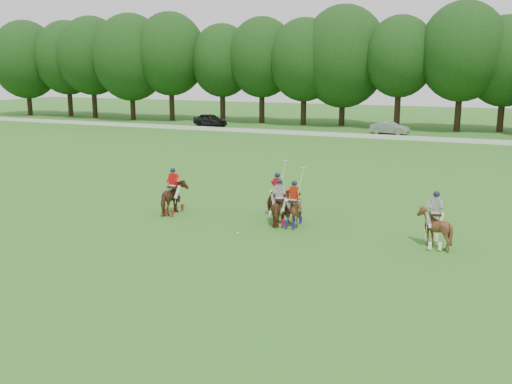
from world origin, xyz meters
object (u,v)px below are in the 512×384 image
at_px(polo_red_b, 277,201).
at_px(polo_red_c, 294,211).
at_px(polo_red_a, 174,197).
at_px(polo_ball, 238,233).
at_px(polo_stripe_b, 434,227).
at_px(car_left, 210,120).
at_px(polo_stripe_a, 279,209).
at_px(car_mid, 390,128).

relative_size(polo_red_b, polo_red_c, 1.01).
xyz_separation_m(polo_red_a, polo_ball, (4.38, -1.94, -0.78)).
xyz_separation_m(polo_red_b, polo_stripe_b, (7.52, -2.02, 0.07)).
relative_size(car_left, polo_red_b, 1.68).
distance_m(polo_red_b, polo_stripe_a, 1.49).
relative_size(car_left, polo_stripe_b, 1.96).
bearing_deg(car_left, car_mid, -74.12).
bearing_deg(polo_red_a, polo_red_c, 1.29).
bearing_deg(polo_red_a, car_left, 115.27).
bearing_deg(polo_ball, polo_stripe_a, 62.30).
relative_size(car_mid, polo_red_b, 1.52).
distance_m(car_left, polo_red_a, 42.72).
distance_m(car_mid, polo_red_a, 38.79).
relative_size(polo_red_b, polo_stripe_b, 1.17).
height_order(car_left, polo_ball, car_left).
relative_size(polo_stripe_a, polo_stripe_b, 0.93).
bearing_deg(polo_stripe_a, polo_stripe_b, -5.51).
bearing_deg(car_mid, car_left, 99.62).
height_order(polo_red_b, polo_stripe_b, polo_red_b).
distance_m(polo_red_a, polo_stripe_a, 5.50).
relative_size(polo_stripe_a, polo_ball, 23.71).
xyz_separation_m(car_left, polo_red_a, (18.24, -38.63, 0.06)).
height_order(car_left, car_mid, car_left).
bearing_deg(polo_ball, polo_red_a, 156.08).
xyz_separation_m(car_mid, polo_ball, (0.82, -40.57, -0.63)).
bearing_deg(polo_red_b, polo_red_c, -45.91).
height_order(polo_red_c, polo_stripe_a, polo_red_c).
bearing_deg(polo_ball, car_mid, 91.16).
bearing_deg(car_mid, polo_ball, -169.23).
xyz_separation_m(car_left, polo_ball, (22.62, -40.57, -0.72)).
xyz_separation_m(polo_red_a, polo_red_c, (6.21, 0.14, -0.08)).
distance_m(polo_red_c, polo_stripe_b, 6.20).
height_order(polo_red_a, polo_red_b, polo_red_b).
bearing_deg(polo_stripe_a, car_left, 121.68).
distance_m(car_left, polo_red_b, 43.70).
xyz_separation_m(polo_red_b, polo_ball, (-0.48, -3.48, -0.70)).
height_order(polo_red_b, polo_stripe_a, polo_red_b).
bearing_deg(car_left, polo_stripe_a, -132.44).
bearing_deg(polo_red_c, polo_red_a, -178.71).
relative_size(polo_red_a, polo_red_c, 0.86).
distance_m(car_left, car_mid, 21.80).
bearing_deg(polo_red_c, polo_red_b, 134.09).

